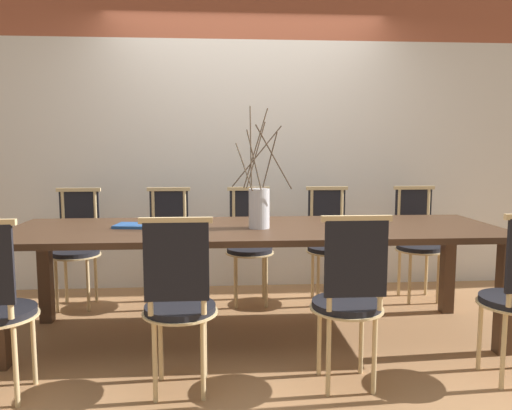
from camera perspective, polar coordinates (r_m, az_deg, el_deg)
name	(u,v)px	position (r m, az deg, el deg)	size (l,w,h in m)	color
ground_plane	(256,336)	(3.59, 0.00, -14.74)	(16.00, 16.00, 0.00)	#9E7047
wall_rear	(246,115)	(4.65, -1.17, 10.28)	(12.00, 0.06, 3.20)	silver
dining_table	(256,238)	(3.40, 0.00, -3.83)	(3.30, 1.01, 0.77)	#422B1C
chair_near_left	(179,299)	(2.67, -8.78, -10.57)	(0.40, 0.40, 0.97)	black
chair_near_center	(349,295)	(2.75, 10.61, -10.12)	(0.40, 0.40, 0.97)	black
chair_far_leftend	(77,243)	(4.35, -19.79, -4.14)	(0.40, 0.40, 0.97)	black
chair_far_left	(168,242)	(4.21, -9.99, -4.19)	(0.40, 0.40, 0.97)	black
chair_far_center	(250,241)	(4.20, -0.71, -4.13)	(0.40, 0.40, 0.97)	black
chair_far_right	(329,240)	(4.29, 8.33, -3.96)	(0.40, 0.40, 0.97)	black
chair_far_rightend	(417,239)	(4.52, 17.95, -3.68)	(0.40, 0.40, 0.97)	black
vase_centerpiece	(259,206)	(3.32, 0.36, -0.12)	(0.39, 0.39, 0.81)	silver
book_stack	(133,226)	(3.48, -13.92, -2.30)	(0.25, 0.23, 0.02)	#234C8C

